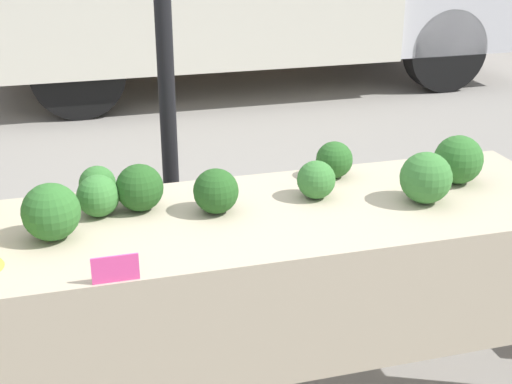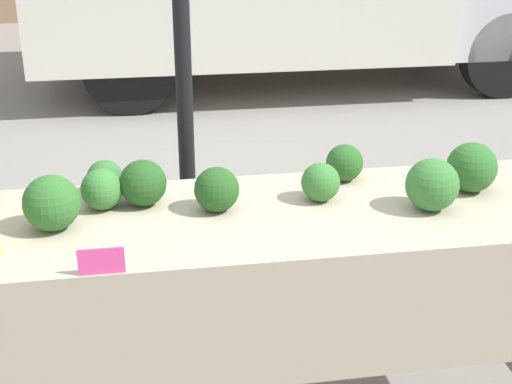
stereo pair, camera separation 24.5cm
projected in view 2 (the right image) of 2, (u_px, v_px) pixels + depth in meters
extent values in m
cylinder|color=black|center=(182.00, 23.00, 2.87)|extent=(0.07, 0.07, 2.66)
cylinder|color=black|center=(503.00, 55.00, 6.84)|extent=(0.82, 0.22, 0.82)
cylinder|color=black|center=(430.00, 24.00, 8.49)|extent=(0.82, 0.22, 0.82)
cylinder|color=black|center=(129.00, 68.00, 6.30)|extent=(0.82, 0.22, 0.82)
cylinder|color=black|center=(129.00, 33.00, 7.95)|extent=(0.82, 0.22, 0.82)
cube|color=tan|center=(256.00, 217.00, 2.48)|extent=(2.35, 0.73, 0.03)
cube|color=tan|center=(275.00, 330.00, 2.24)|extent=(2.35, 0.01, 0.43)
cylinder|color=black|center=(498.00, 253.00, 3.08)|extent=(0.05, 0.05, 0.75)
sphere|color=#387533|center=(102.00, 189.00, 2.49)|extent=(0.15, 0.15, 0.15)
sphere|color=#387533|center=(321.00, 182.00, 2.56)|extent=(0.14, 0.14, 0.14)
sphere|color=#387533|center=(432.00, 185.00, 2.48)|extent=(0.19, 0.19, 0.19)
sphere|color=#336B2D|center=(105.00, 178.00, 2.61)|extent=(0.13, 0.13, 0.13)
sphere|color=#2D6628|center=(51.00, 203.00, 2.33)|extent=(0.19, 0.19, 0.19)
sphere|color=#285B23|center=(345.00, 163.00, 2.74)|extent=(0.14, 0.14, 0.14)
sphere|color=#23511E|center=(217.00, 189.00, 2.47)|extent=(0.16, 0.16, 0.16)
sphere|color=#2D6628|center=(472.00, 167.00, 2.63)|extent=(0.19, 0.19, 0.19)
sphere|color=#23511E|center=(143.00, 183.00, 2.52)|extent=(0.17, 0.17, 0.17)
cube|color=#EF4793|center=(101.00, 261.00, 2.06)|extent=(0.13, 0.01, 0.08)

